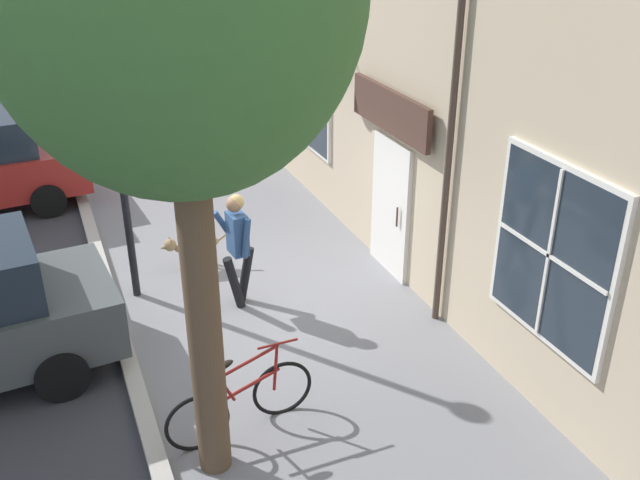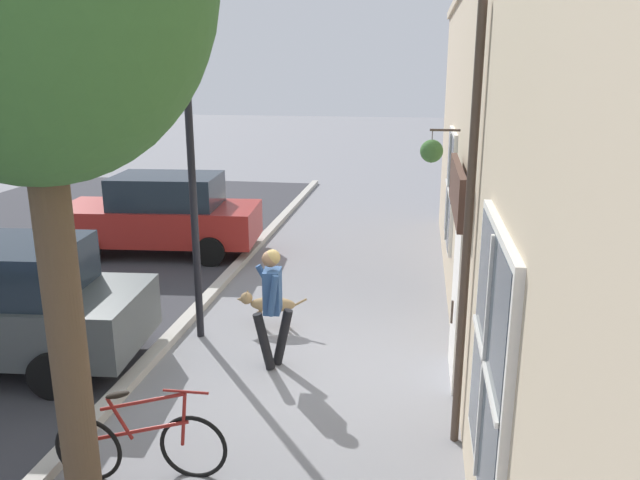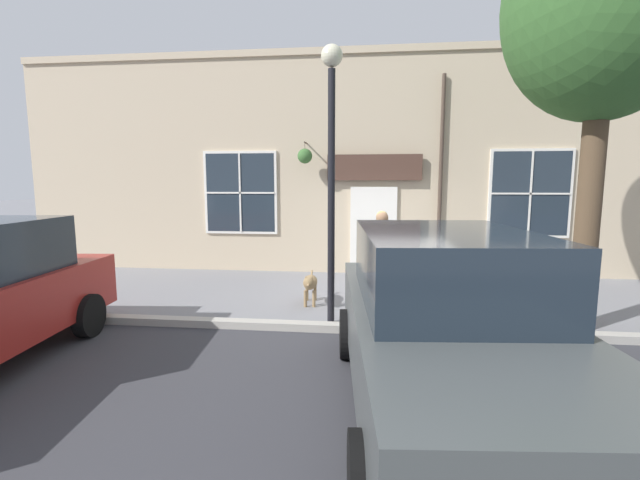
{
  "view_description": "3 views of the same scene",
  "coord_description": "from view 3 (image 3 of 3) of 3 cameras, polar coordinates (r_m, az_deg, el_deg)",
  "views": [
    {
      "loc": [
        2.57,
        8.48,
        5.38
      ],
      "look_at": [
        -0.65,
        0.69,
        1.19
      ],
      "focal_mm": 40.0,
      "sensor_mm": 36.0,
      "label": 1
    },
    {
      "loc": [
        -1.6,
        7.58,
        4.01
      ],
      "look_at": [
        -0.13,
        -1.65,
        1.41
      ],
      "focal_mm": 35.0,
      "sensor_mm": 36.0,
      "label": 2
    },
    {
      "loc": [
        8.11,
        -0.33,
        2.2
      ],
      "look_at": [
        -0.92,
        -1.35,
        0.98
      ],
      "focal_mm": 24.0,
      "sensor_mm": 36.0,
      "label": 3
    }
  ],
  "objects": [
    {
      "name": "storefront_facade",
      "position": [
        10.46,
        8.32,
        10.02
      ],
      "size": [
        0.95,
        18.0,
        5.3
      ],
      "color": "#C6B293",
      "rests_on": "ground_plane"
    },
    {
      "name": "street_lamp",
      "position": [
        6.54,
        1.54,
        12.89
      ],
      "size": [
        0.32,
        0.32,
        4.19
      ],
      "color": "black",
      "rests_on": "ground_plane"
    },
    {
      "name": "leaning_bicycle",
      "position": [
        7.85,
        27.51,
        -6.63
      ],
      "size": [
        1.72,
        0.26,
        1.0
      ],
      "color": "black",
      "rests_on": "ground_plane"
    },
    {
      "name": "parked_car_mid_block",
      "position": [
        4.26,
        16.48,
        -10.7
      ],
      "size": [
        4.44,
        2.22,
        1.75
      ],
      "color": "#474C4C",
      "rests_on": "ground_plane"
    },
    {
      "name": "street_tree_by_curb",
      "position": [
        7.79,
        33.8,
        24.56
      ],
      "size": [
        3.0,
        2.7,
        6.35
      ],
      "color": "brown",
      "rests_on": "ground_plane"
    },
    {
      "name": "ground_plane",
      "position": [
        8.41,
        8.53,
        -7.58
      ],
      "size": [
        90.0,
        90.0,
        0.0
      ],
      "primitive_type": "plane",
      "color": "gray"
    },
    {
      "name": "pedestrian_walking",
      "position": [
        7.93,
        8.2,
        -0.99
      ],
      "size": [
        0.55,
        0.55,
        1.69
      ],
      "color": "black",
      "rests_on": "ground_plane"
    },
    {
      "name": "dog_on_leash",
      "position": [
        7.75,
        -1.33,
        -5.77
      ],
      "size": [
        1.12,
        0.31,
        0.62
      ],
      "color": "#997A51",
      "rests_on": "ground_plane"
    }
  ]
}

